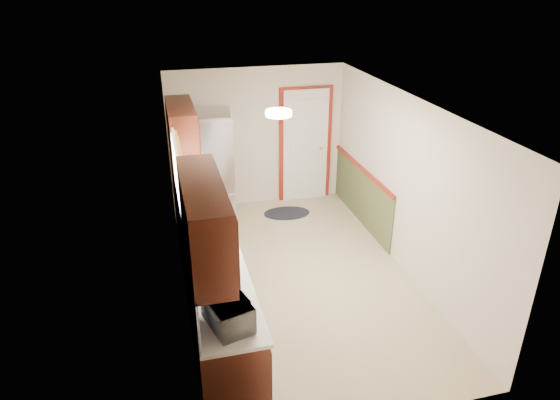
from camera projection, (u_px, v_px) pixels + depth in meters
room_shell at (298, 197)px, 6.34m from camera, size 3.20×5.20×2.52m
kitchen_run at (205, 247)px, 5.97m from camera, size 0.63×4.00×2.20m
back_wall_trim at (317, 156)px, 8.63m from camera, size 1.12×2.30×2.08m
ceiling_fixture at (279, 113)px, 5.60m from camera, size 0.30×0.30×0.06m
microwave at (228, 310)px, 4.39m from camera, size 0.40×0.55×0.33m
refrigerator at (207, 172)px, 7.76m from camera, size 0.89×0.85×1.91m
rug at (287, 213)px, 8.59m from camera, size 0.83×0.57×0.01m
cooktop at (199, 200)px, 6.83m from camera, size 0.55×0.66×0.02m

